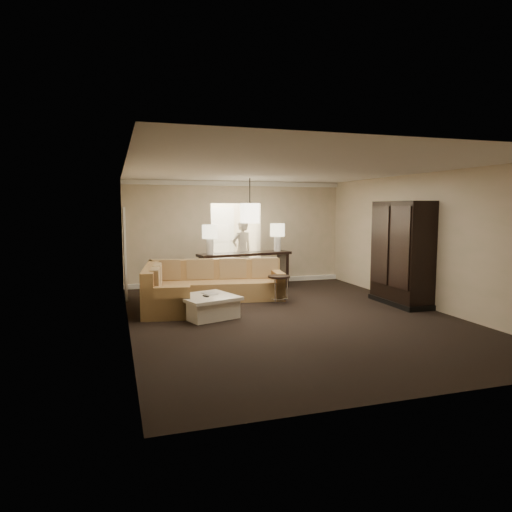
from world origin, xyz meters
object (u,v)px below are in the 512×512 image
object	(u,v)px
console_table	(245,267)
drink_table	(279,283)
sectional_sofa	(201,287)
person	(242,247)
coffee_table	(207,306)
armoire	(402,255)

from	to	relation	value
console_table	drink_table	world-z (taller)	console_table
sectional_sofa	drink_table	bearing A→B (deg)	-8.26
person	console_table	bearing A→B (deg)	58.53
console_table	coffee_table	bearing A→B (deg)	-128.88
drink_table	person	xyz separation A→B (m)	(0.02, 3.10, 0.54)
console_table	armoire	xyz separation A→B (m)	(2.72, -2.75, 0.50)
drink_table	person	size ratio (longest dim) A/B	0.31
sectional_sofa	armoire	distance (m)	4.40
armoire	drink_table	size ratio (longest dim) A/B	3.67
armoire	drink_table	xyz separation A→B (m)	(-2.47, 0.90, -0.63)
console_table	drink_table	size ratio (longest dim) A/B	4.14
sectional_sofa	coffee_table	bearing A→B (deg)	-86.83
console_table	drink_table	bearing A→B (deg)	-91.59
coffee_table	drink_table	world-z (taller)	drink_table
drink_table	armoire	bearing A→B (deg)	-19.94
sectional_sofa	person	world-z (taller)	person
coffee_table	drink_table	distance (m)	1.95
drink_table	person	world-z (taller)	person
console_table	armoire	size ratio (longest dim) A/B	1.13
coffee_table	sectional_sofa	bearing A→B (deg)	84.65
drink_table	person	bearing A→B (deg)	89.54
sectional_sofa	coffee_table	xyz separation A→B (m)	(-0.12, -1.30, -0.15)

